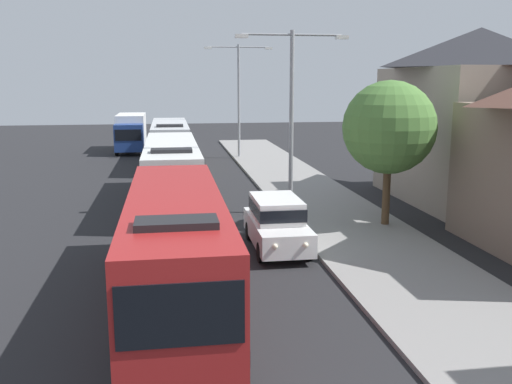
{
  "coord_description": "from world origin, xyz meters",
  "views": [
    {
      "loc": [
        -1.42,
        -1.76,
        6.09
      ],
      "look_at": [
        1.74,
        18.66,
        2.01
      ],
      "focal_mm": 39.82,
      "sensor_mm": 36.0,
      "label": 1
    }
  ],
  "objects_px": {
    "bus_lead": "(176,244)",
    "streetlamp_mid": "(292,103)",
    "bus_second_in_line": "(172,171)",
    "white_suv": "(277,221)",
    "roadside_tree": "(389,128)",
    "streetlamp_far": "(239,90)",
    "bus_middle": "(170,142)",
    "box_truck_oncoming": "(131,131)"
  },
  "relations": [
    {
      "from": "bus_middle",
      "to": "streetlamp_mid",
      "type": "distance_m",
      "value": 17.52
    },
    {
      "from": "bus_second_in_line",
      "to": "streetlamp_mid",
      "type": "relative_size",
      "value": 1.47
    },
    {
      "from": "bus_lead",
      "to": "bus_second_in_line",
      "type": "height_order",
      "value": "same"
    },
    {
      "from": "box_truck_oncoming",
      "to": "roadside_tree",
      "type": "relative_size",
      "value": 1.25
    },
    {
      "from": "white_suv",
      "to": "bus_second_in_line",
      "type": "bearing_deg",
      "value": 114.1
    },
    {
      "from": "roadside_tree",
      "to": "streetlamp_far",
      "type": "bearing_deg",
      "value": 98.63
    },
    {
      "from": "bus_lead",
      "to": "streetlamp_far",
      "type": "distance_m",
      "value": 30.05
    },
    {
      "from": "bus_lead",
      "to": "roadside_tree",
      "type": "xyz_separation_m",
      "value": [
        8.79,
        7.0,
        2.5
      ]
    },
    {
      "from": "bus_second_in_line",
      "to": "roadside_tree",
      "type": "relative_size",
      "value": 2.0
    },
    {
      "from": "white_suv",
      "to": "box_truck_oncoming",
      "type": "xyz_separation_m",
      "value": [
        -7.0,
        30.65,
        0.67
      ]
    },
    {
      "from": "roadside_tree",
      "to": "bus_lead",
      "type": "bearing_deg",
      "value": -141.44
    },
    {
      "from": "bus_lead",
      "to": "streetlamp_mid",
      "type": "relative_size",
      "value": 1.37
    },
    {
      "from": "streetlamp_mid",
      "to": "roadside_tree",
      "type": "bearing_deg",
      "value": -42.83
    },
    {
      "from": "bus_middle",
      "to": "white_suv",
      "type": "xyz_separation_m",
      "value": [
        3.7,
        -21.8,
        -0.66
      ]
    },
    {
      "from": "white_suv",
      "to": "box_truck_oncoming",
      "type": "distance_m",
      "value": 31.45
    },
    {
      "from": "white_suv",
      "to": "box_truck_oncoming",
      "type": "bearing_deg",
      "value": 102.86
    },
    {
      "from": "white_suv",
      "to": "streetlamp_mid",
      "type": "bearing_deg",
      "value": 72.74
    },
    {
      "from": "white_suv",
      "to": "roadside_tree",
      "type": "bearing_deg",
      "value": 24.63
    },
    {
      "from": "bus_second_in_line",
      "to": "streetlamp_far",
      "type": "relative_size",
      "value": 1.38
    },
    {
      "from": "bus_middle",
      "to": "streetlamp_mid",
      "type": "relative_size",
      "value": 1.43
    },
    {
      "from": "streetlamp_mid",
      "to": "box_truck_oncoming",
      "type": "bearing_deg",
      "value": 109.06
    },
    {
      "from": "bus_middle",
      "to": "box_truck_oncoming",
      "type": "relative_size",
      "value": 1.56
    },
    {
      "from": "white_suv",
      "to": "roadside_tree",
      "type": "distance_m",
      "value": 6.43
    },
    {
      "from": "streetlamp_far",
      "to": "roadside_tree",
      "type": "distance_m",
      "value": 22.62
    },
    {
      "from": "bus_lead",
      "to": "white_suv",
      "type": "bearing_deg",
      "value": 51.63
    },
    {
      "from": "bus_lead",
      "to": "white_suv",
      "type": "xyz_separation_m",
      "value": [
        3.7,
        4.67,
        -0.66
      ]
    },
    {
      "from": "bus_middle",
      "to": "streetlamp_far",
      "type": "distance_m",
      "value": 7.13
    },
    {
      "from": "bus_middle",
      "to": "roadside_tree",
      "type": "distance_m",
      "value": 21.5
    },
    {
      "from": "bus_second_in_line",
      "to": "roadside_tree",
      "type": "xyz_separation_m",
      "value": [
        8.79,
        -5.93,
        2.5
      ]
    },
    {
      "from": "streetlamp_far",
      "to": "box_truck_oncoming",
      "type": "bearing_deg",
      "value": 145.47
    },
    {
      "from": "white_suv",
      "to": "roadside_tree",
      "type": "relative_size",
      "value": 0.78
    },
    {
      "from": "bus_middle",
      "to": "roadside_tree",
      "type": "relative_size",
      "value": 1.95
    },
    {
      "from": "bus_second_in_line",
      "to": "streetlamp_far",
      "type": "xyz_separation_m",
      "value": [
        5.4,
        16.4,
        3.66
      ]
    },
    {
      "from": "box_truck_oncoming",
      "to": "streetlamp_mid",
      "type": "relative_size",
      "value": 0.92
    },
    {
      "from": "box_truck_oncoming",
      "to": "roadside_tree",
      "type": "bearing_deg",
      "value": -66.88
    },
    {
      "from": "box_truck_oncoming",
      "to": "streetlamp_mid",
      "type": "distance_m",
      "value": 26.85
    },
    {
      "from": "bus_lead",
      "to": "bus_middle",
      "type": "height_order",
      "value": "same"
    },
    {
      "from": "bus_second_in_line",
      "to": "roadside_tree",
      "type": "height_order",
      "value": "roadside_tree"
    },
    {
      "from": "streetlamp_mid",
      "to": "streetlamp_far",
      "type": "relative_size",
      "value": 0.94
    },
    {
      "from": "bus_second_in_line",
      "to": "box_truck_oncoming",
      "type": "relative_size",
      "value": 1.6
    },
    {
      "from": "bus_lead",
      "to": "bus_second_in_line",
      "type": "distance_m",
      "value": 12.94
    },
    {
      "from": "bus_lead",
      "to": "streetlamp_mid",
      "type": "height_order",
      "value": "streetlamp_mid"
    }
  ]
}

